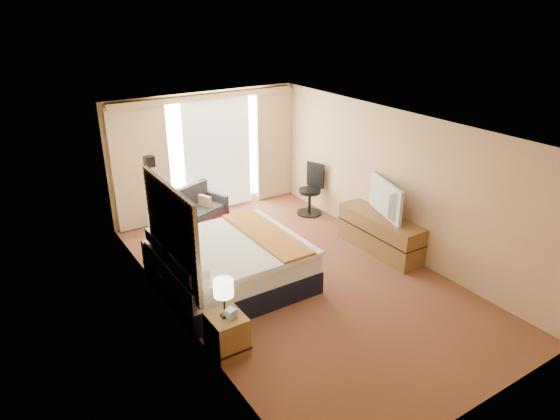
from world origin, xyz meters
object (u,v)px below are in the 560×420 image
bed (231,264)px  lamp_left (223,289)px  desk_chair (311,192)px  loveseat (195,213)px  television (380,199)px  lamp_right (157,219)px  nightstand_right (160,257)px  nightstand_left (227,333)px  floor_lamp (152,185)px  media_dresser (380,233)px

bed → lamp_left: 1.77m
desk_chair → lamp_left: (-3.70, -3.18, 0.48)m
loveseat → television: television is taller
lamp_right → loveseat: bearing=49.1°
nightstand_right → loveseat: (1.28, 1.45, -0.01)m
nightstand_left → floor_lamp: size_ratio=0.30×
lamp_left → television: bearing=16.5°
nightstand_right → desk_chair: desk_chair is taller
nightstand_right → lamp_left: (-0.02, -2.51, 0.70)m
nightstand_right → desk_chair: (3.68, 0.67, 0.22)m
lamp_left → lamp_right: lamp_right is taller
nightstand_left → desk_chair: (3.68, 3.17, 0.22)m
nightstand_left → loveseat: bearing=72.0°
floor_lamp → television: floor_lamp is taller
bed → desk_chair: bearing=31.1°
bed → lamp_right: size_ratio=3.86×
nightstand_left → lamp_left: lamp_left is taller
nightstand_left → lamp_left: (-0.02, -0.01, 0.70)m
media_dresser → lamp_right: lamp_right is taller
desk_chair → lamp_right: 3.77m
bed → television: (2.84, -0.36, 0.64)m
loveseat → floor_lamp: 1.56m
nightstand_right → television: (3.65, -1.43, 0.76)m
loveseat → desk_chair: desk_chair is taller
floor_lamp → desk_chair: bearing=-3.0°
nightstand_right → floor_lamp: size_ratio=0.30×
desk_chair → lamp_left: 4.90m
floor_lamp → desk_chair: size_ratio=1.63×
media_dresser → lamp_left: size_ratio=3.29×
media_dresser → loveseat: bearing=129.8°
media_dresser → lamp_right: 4.01m
media_dresser → desk_chair: (-0.02, 2.12, 0.14)m
nightstand_right → desk_chair: size_ratio=0.50×
desk_chair → television: bearing=-108.7°
nightstand_left → desk_chair: desk_chair is taller
media_dresser → television: (-0.05, 0.02, 0.68)m
media_dresser → desk_chair: 2.12m
loveseat → floor_lamp: (-1.03, -0.60, 1.01)m
desk_chair → lamp_right: size_ratio=1.93×
floor_lamp → lamp_left: 3.39m
nightstand_left → floor_lamp: bearing=85.6°
nightstand_right → loveseat: 1.93m
lamp_right → nightstand_left: bearing=-90.2°
desk_chair → lamp_right: bearing=172.8°
nightstand_right → lamp_left: size_ratio=1.00×
bed → lamp_right: lamp_right is taller
television → nightstand_left: bearing=123.6°
television → lamp_right: bearing=86.2°
desk_chair → lamp_right: (-3.67, -0.70, 0.50)m
nightstand_left → lamp_right: size_ratio=0.96×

